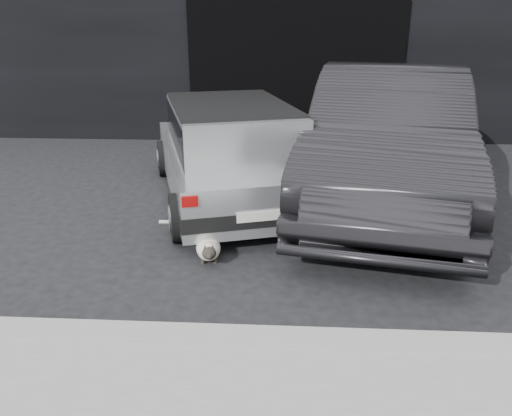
# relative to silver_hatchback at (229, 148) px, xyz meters

# --- Properties ---
(ground) EXTENTS (80.00, 80.00, 0.00)m
(ground) POSITION_rel_silver_hatchback_xyz_m (-0.10, -0.62, -0.72)
(ground) COLOR black
(ground) RESTS_ON ground
(building_facade) EXTENTS (34.00, 4.00, 5.00)m
(building_facade) POSITION_rel_silver_hatchback_xyz_m (0.90, 5.38, 1.78)
(building_facade) COLOR black
(building_facade) RESTS_ON ground
(garage_opening) EXTENTS (4.00, 0.10, 2.60)m
(garage_opening) POSITION_rel_silver_hatchback_xyz_m (0.90, 3.37, 0.58)
(garage_opening) COLOR black
(garage_opening) RESTS_ON ground
(curb) EXTENTS (18.00, 0.25, 0.12)m
(curb) POSITION_rel_silver_hatchback_xyz_m (0.90, -3.22, -0.66)
(curb) COLOR gray
(curb) RESTS_ON ground
(silver_hatchback) EXTENTS (2.54, 3.86, 1.31)m
(silver_hatchback) POSITION_rel_silver_hatchback_xyz_m (0.00, 0.00, 0.00)
(silver_hatchback) COLOR #B8BBBD
(silver_hatchback) RESTS_ON ground
(second_car) EXTENTS (2.81, 5.47, 1.72)m
(second_car) POSITION_rel_silver_hatchback_xyz_m (2.07, 0.16, 0.14)
(second_car) COLOR black
(second_car) RESTS_ON ground
(cat_siamese) EXTENTS (0.33, 0.73, 0.26)m
(cat_siamese) POSITION_rel_silver_hatchback_xyz_m (-0.03, -1.78, -0.60)
(cat_siamese) COLOR beige
(cat_siamese) RESTS_ON ground
(cat_white) EXTENTS (0.86, 0.31, 0.40)m
(cat_white) POSITION_rel_silver_hatchback_xyz_m (-0.17, -1.14, -0.52)
(cat_white) COLOR silver
(cat_white) RESTS_ON ground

